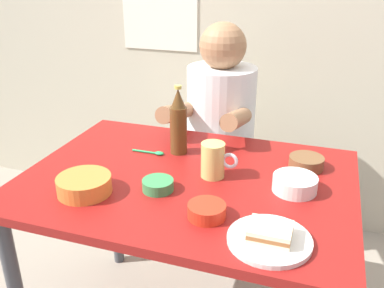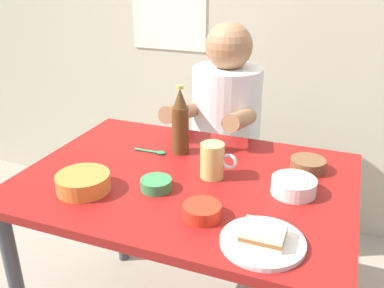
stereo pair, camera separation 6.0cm
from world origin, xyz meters
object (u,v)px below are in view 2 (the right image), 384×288
plate_orange (263,242)px  sandwich (263,234)px  person_seated (226,111)px  beer_bottle (180,123)px  beer_mug (213,161)px  dining_table (187,200)px  condiment_bowl_brown (308,164)px  stool (224,188)px

plate_orange → sandwich: (-0.00, 0.00, 0.02)m
person_seated → beer_bottle: (-0.05, -0.44, 0.09)m
sandwich → beer_mug: bearing=127.9°
plate_orange → sandwich: 0.02m
plate_orange → beer_bottle: bearing=132.7°
dining_table → condiment_bowl_brown: (0.37, 0.20, 0.12)m
dining_table → person_seated: size_ratio=1.53×
sandwich → dining_table: bearing=139.6°
dining_table → sandwich: bearing=-40.4°
stool → sandwich: sandwich is taller
dining_table → stool: dining_table is taller
dining_table → stool: bearing=94.5°
stool → condiment_bowl_brown: (0.42, -0.43, 0.41)m
dining_table → person_seated: person_seated is taller
stool → sandwich: (0.37, -0.90, 0.42)m
sandwich → beer_bottle: bearing=132.7°
stool → condiment_bowl_brown: 0.74m
person_seated → beer_mug: person_seated is taller
dining_table → person_seated: bearing=94.6°
person_seated → condiment_bowl_brown: bearing=-45.0°
plate_orange → beer_mug: (-0.24, 0.30, 0.05)m
plate_orange → condiment_bowl_brown: 0.47m
sandwich → beer_mug: beer_mug is taller
beer_bottle → condiment_bowl_brown: size_ratio=2.18×
stool → plate_orange: bearing=-67.8°
plate_orange → beer_bottle: 0.62m
person_seated → beer_bottle: bearing=-95.8°
stool → beer_mug: 0.76m
plate_orange → sandwich: sandwich is taller
stool → plate_orange: size_ratio=2.05×
condiment_bowl_brown → plate_orange: bearing=-96.8°
sandwich → beer_mug: (-0.24, 0.30, 0.03)m
stool → sandwich: 1.06m
dining_table → condiment_bowl_brown: size_ratio=9.17×
stool → sandwich: bearing=-67.8°
person_seated → plate_orange: person_seated is taller
condiment_bowl_brown → stool: bearing=134.3°
stool → sandwich: size_ratio=4.09×
stool → beer_bottle: size_ratio=1.72×
beer_bottle → plate_orange: bearing=-47.3°
person_seated → condiment_bowl_brown: person_seated is taller
person_seated → plate_orange: (0.37, -0.89, -0.02)m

